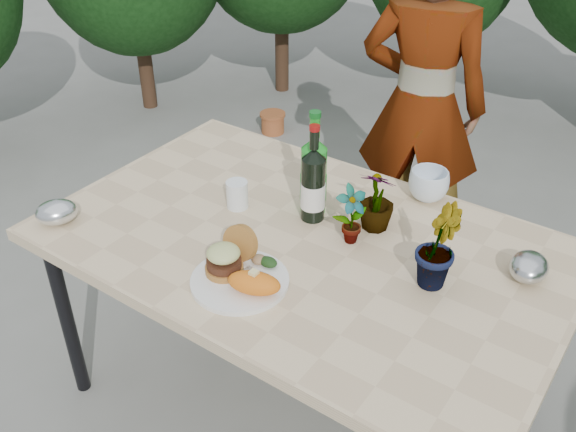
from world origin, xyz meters
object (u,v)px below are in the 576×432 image
Objects in this scene: wine_bottle at (313,186)px; person at (422,106)px; patio_table at (303,254)px; dinner_plate at (240,281)px.

wine_bottle is 0.22× the size of person.
person is (-0.12, 1.10, 0.07)m from patio_table.
person is at bearing 84.66° from wine_bottle.
person is (-0.09, 1.38, 0.01)m from dinner_plate.
wine_bottle reaches higher than dinner_plate.
patio_table is 5.71× the size of dinner_plate.
dinner_plate is at bearing -97.63° from wine_bottle.
patio_table is at bearing 84.48° from dinner_plate.
person is at bearing 93.80° from dinner_plate.
wine_bottle is 0.99m from person.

